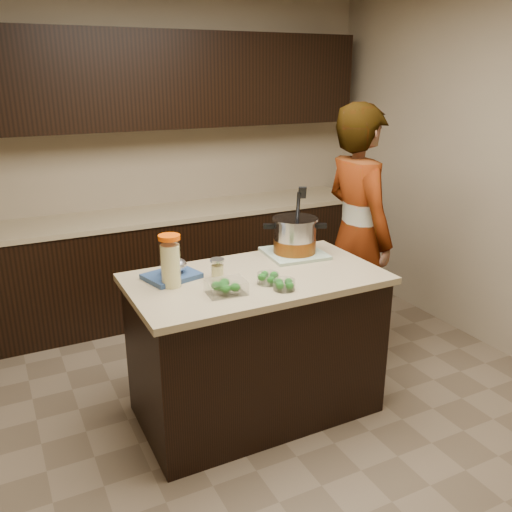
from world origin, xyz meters
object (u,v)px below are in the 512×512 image
at_px(island, 256,345).
at_px(person, 357,235).
at_px(stock_pot, 295,238).
at_px(lemonade_pitcher, 170,263).

xyz_separation_m(island, person, (0.98, 0.35, 0.46)).
height_order(stock_pot, lemonade_pitcher, stock_pot).
bearing_deg(lemonade_pitcher, island, -7.94).
bearing_deg(lemonade_pitcher, stock_pot, 10.19).
bearing_deg(island, person, 19.69).
height_order(island, lemonade_pitcher, lemonade_pitcher).
distance_m(island, stock_pot, 0.72).
bearing_deg(stock_pot, person, 36.68).
xyz_separation_m(stock_pot, lemonade_pitcher, (-0.87, -0.16, 0.02)).
xyz_separation_m(stock_pot, person, (0.59, 0.13, -0.10)).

